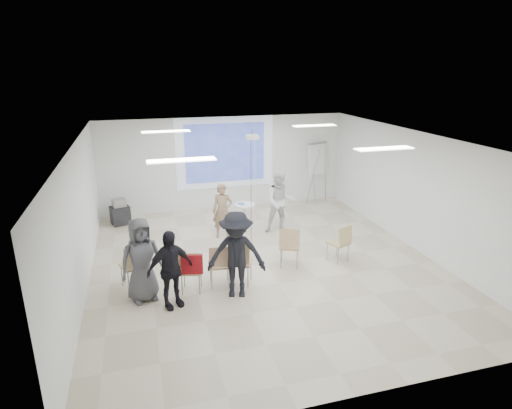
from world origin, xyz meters
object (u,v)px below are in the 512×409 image
object	(u,v)px
chair_center	(240,260)
flipchart_easel	(317,159)
player_left	(222,207)
chair_right_inner	(289,244)
laptop	(219,263)
player_right	(280,198)
chair_right_far	(341,241)
pedestal_table	(245,215)
audience_left	(170,264)
audience_outer	(141,255)
chair_far_left	(134,263)
audience_mid	(236,249)
chair_left_inner	(220,262)
chair_left_mid	(191,268)
av_cart	(120,213)

from	to	relation	value
chair_center	flipchart_easel	world-z (taller)	flipchart_easel
player_left	chair_right_inner	bearing A→B (deg)	-52.23
laptop	player_right	bearing A→B (deg)	-124.89
player_left	chair_right_far	bearing A→B (deg)	-32.91
pedestal_table	player_right	bearing A→B (deg)	-29.38
player_left	chair_right_far	world-z (taller)	player_left
chair_right_inner	audience_left	bearing A→B (deg)	-138.01
chair_right_inner	laptop	bearing A→B (deg)	-144.78
player_left	player_right	xyz separation A→B (m)	(1.65, -0.03, 0.12)
chair_right_far	audience_outer	bearing A→B (deg)	163.89
player_left	pedestal_table	bearing A→B (deg)	44.06
chair_center	audience_left	bearing A→B (deg)	-137.52
player_left	laptop	xyz separation A→B (m)	(-0.62, -2.65, -0.34)
player_right	chair_far_left	distance (m)	4.65
flipchart_easel	chair_right_far	bearing A→B (deg)	-122.45
chair_right_far	audience_mid	distance (m)	2.93
player_left	audience_mid	size ratio (longest dim) A/B	0.83
chair_center	audience_left	distance (m)	1.61
pedestal_table	audience_outer	bearing A→B (deg)	-131.79
laptop	audience_left	distance (m)	1.29
audience_mid	pedestal_table	bearing A→B (deg)	89.11
player_left	laptop	world-z (taller)	player_left
player_left	chair_left_inner	xyz separation A→B (m)	(-0.62, -2.75, -0.28)
player_left	audience_left	xyz separation A→B (m)	(-1.69, -3.25, 0.05)
pedestal_table	player_left	size ratio (longest dim) A/B	0.44
chair_left_mid	audience_mid	size ratio (longest dim) A/B	0.46
audience_mid	av_cart	bearing A→B (deg)	131.56
audience_left	flipchart_easel	xyz separation A→B (m)	(5.44, 5.52, 0.62)
player_right	laptop	xyz separation A→B (m)	(-2.27, -2.62, -0.46)
chair_left_mid	laptop	size ratio (longest dim) A/B	2.66
flipchart_easel	audience_left	bearing A→B (deg)	-150.70
chair_center	flipchart_easel	xyz separation A→B (m)	(3.94, 5.04, 0.94)
flipchart_easel	chair_right_inner	bearing A→B (deg)	-136.24
audience_left	audience_mid	bearing A→B (deg)	-18.04
chair_center	av_cart	xyz separation A→B (m)	(-2.57, 4.57, -0.23)
laptop	flipchart_easel	xyz separation A→B (m)	(4.37, 4.92, 1.01)
player_right	audience_mid	size ratio (longest dim) A/B	0.95
player_right	chair_right_inner	size ratio (longest dim) A/B	1.97
audience_mid	audience_outer	distance (m)	1.89
chair_center	av_cart	world-z (taller)	chair_center
chair_far_left	chair_right_far	xyz separation A→B (m)	(4.78, -0.01, -0.04)
player_right	audience_outer	world-z (taller)	player_right
player_left	chair_far_left	xyz separation A→B (m)	(-2.37, -2.32, -0.27)
chair_left_mid	chair_right_far	world-z (taller)	chair_left_mid
player_right	chair_left_inner	xyz separation A→B (m)	(-2.28, -2.72, -0.41)
chair_far_left	av_cart	world-z (taller)	chair_far_left
audience_left	flipchart_easel	distance (m)	7.77
audience_outer	player_left	bearing A→B (deg)	36.80
pedestal_table	av_cart	xyz separation A→B (m)	(-3.50, 1.31, -0.06)
pedestal_table	audience_left	size ratio (longest dim) A/B	0.41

